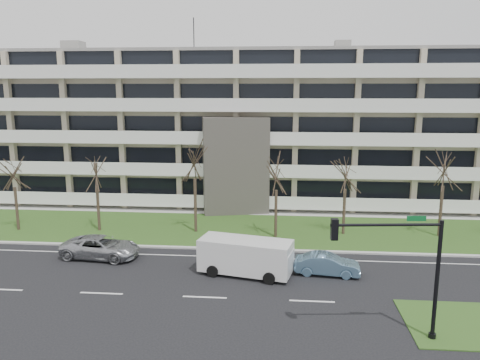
# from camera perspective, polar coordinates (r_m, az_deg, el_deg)

# --- Properties ---
(ground) EXTENTS (160.00, 160.00, 0.00)m
(ground) POSITION_cam_1_polar(r_m,az_deg,el_deg) (27.23, -4.33, -14.06)
(ground) COLOR black
(ground) RESTS_ON ground
(grass_verge) EXTENTS (90.00, 10.00, 0.06)m
(grass_verge) POSITION_cam_1_polar(r_m,az_deg,el_deg) (39.27, -1.29, -5.99)
(grass_verge) COLOR #2E501A
(grass_verge) RESTS_ON ground
(curb) EXTENTS (90.00, 0.35, 0.12)m
(curb) POSITION_cam_1_polar(r_m,az_deg,el_deg) (34.55, -2.19, -8.37)
(curb) COLOR #B2B2AD
(curb) RESTS_ON ground
(sidewalk) EXTENTS (90.00, 2.00, 0.08)m
(sidewalk) POSITION_cam_1_polar(r_m,az_deg,el_deg) (44.53, -0.53, -3.91)
(sidewalk) COLOR #B2B2AD
(sidewalk) RESTS_ON ground
(grass_median) EXTENTS (7.00, 5.00, 0.06)m
(grass_median) POSITION_cam_1_polar(r_m,az_deg,el_deg) (27.01, 26.92, -15.47)
(grass_median) COLOR #2E501A
(grass_median) RESTS_ON ground
(lane_edge_line) EXTENTS (90.00, 0.12, 0.01)m
(lane_edge_line) POSITION_cam_1_polar(r_m,az_deg,el_deg) (33.17, -2.52, -9.31)
(lane_edge_line) COLOR white
(lane_edge_line) RESTS_ON ground
(apartment_building) EXTENTS (60.50, 15.10, 18.75)m
(apartment_building) POSITION_cam_1_polar(r_m,az_deg,el_deg) (49.96, 0.19, 6.56)
(apartment_building) COLOR #C2B697
(apartment_building) RESTS_ON ground
(silver_pickup) EXTENTS (5.64, 3.04, 1.50)m
(silver_pickup) POSITION_cam_1_polar(r_m,az_deg,el_deg) (34.15, -16.61, -7.84)
(silver_pickup) COLOR #AAACB2
(silver_pickup) RESTS_ON ground
(blue_sedan) EXTENTS (4.19, 1.84, 1.34)m
(blue_sedan) POSITION_cam_1_polar(r_m,az_deg,el_deg) (30.43, 10.58, -10.08)
(blue_sedan) COLOR #6994B6
(blue_sedan) RESTS_ON ground
(white_van) EXTENTS (6.13, 3.38, 2.25)m
(white_van) POSITION_cam_1_polar(r_m,az_deg,el_deg) (29.75, 0.82, -8.99)
(white_van) COLOR silver
(white_van) RESTS_ON ground
(traffic_signal) EXTENTS (5.16, 0.85, 5.99)m
(traffic_signal) POSITION_cam_1_polar(r_m,az_deg,el_deg) (22.72, 19.10, -9.31)
(traffic_signal) COLOR black
(traffic_signal) RESTS_ON ground
(tree_1) EXTENTS (3.25, 3.25, 6.50)m
(tree_1) POSITION_cam_1_polar(r_m,az_deg,el_deg) (42.12, -25.93, 1.07)
(tree_1) COLOR #382B21
(tree_1) RESTS_ON ground
(tree_2) EXTENTS (3.35, 3.35, 6.71)m
(tree_2) POSITION_cam_1_polar(r_m,az_deg,el_deg) (39.41, -17.16, 1.32)
(tree_2) COLOR #382B21
(tree_2) RESTS_ON ground
(tree_3) EXTENTS (3.98, 3.98, 7.95)m
(tree_3) POSITION_cam_1_polar(r_m,az_deg,el_deg) (37.38, -5.58, 2.77)
(tree_3) COLOR #382B21
(tree_3) RESTS_ON ground
(tree_4) EXTENTS (3.41, 3.41, 6.83)m
(tree_4) POSITION_cam_1_polar(r_m,az_deg,el_deg) (36.08, 4.47, 1.07)
(tree_4) COLOR #382B21
(tree_4) RESTS_ON ground
(tree_5) EXTENTS (3.33, 3.33, 6.67)m
(tree_5) POSITION_cam_1_polar(r_m,az_deg,el_deg) (37.68, 12.77, 1.06)
(tree_5) COLOR #382B21
(tree_5) RESTS_ON ground
(tree_6) EXTENTS (3.68, 3.68, 7.36)m
(tree_6) POSITION_cam_1_polar(r_m,az_deg,el_deg) (39.37, 23.67, 1.62)
(tree_6) COLOR #382B21
(tree_6) RESTS_ON ground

